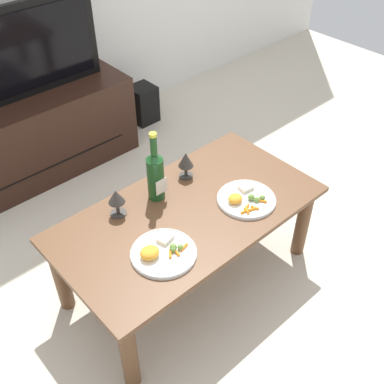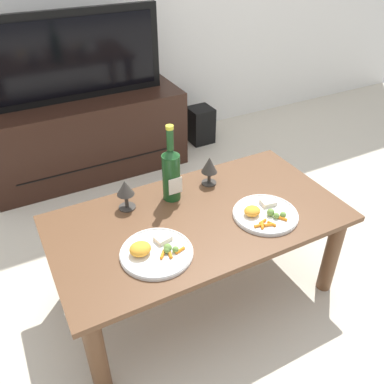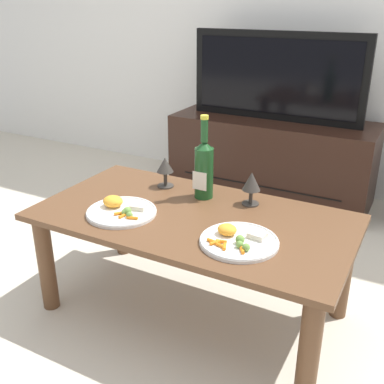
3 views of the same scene
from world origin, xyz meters
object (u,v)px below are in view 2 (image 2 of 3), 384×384
at_px(wine_bottle, 171,172).
at_px(dinner_plate_right, 265,214).
at_px(goblet_right, 209,166).
at_px(dining_table, 199,231).
at_px(floor_speaker, 200,125).
at_px(dinner_plate_left, 155,251).
at_px(tv_stand, 87,136).
at_px(tv_screen, 74,57).
at_px(goblet_left, 125,190).

distance_m(wine_bottle, dinner_plate_right, 0.44).
relative_size(goblet_right, dinner_plate_right, 0.51).
xyz_separation_m(dining_table, floor_speaker, (0.77, 1.38, -0.24)).
bearing_deg(dinner_plate_left, tv_stand, 85.21).
bearing_deg(tv_screen, floor_speaker, 1.42).
bearing_deg(goblet_right, dinner_plate_left, -142.25).
xyz_separation_m(floor_speaker, dinner_plate_left, (-1.03, -1.50, 0.33)).
xyz_separation_m(tv_stand, dinner_plate_right, (0.38, -1.48, 0.21)).
height_order(tv_screen, floor_speaker, tv_screen).
relative_size(dining_table, tv_stand, 0.96).
distance_m(floor_speaker, dinner_plate_left, 1.85).
bearing_deg(dinner_plate_left, dining_table, 25.84).
relative_size(dining_table, goblet_right, 8.85).
xyz_separation_m(dinner_plate_left, dinner_plate_right, (0.51, -0.00, -0.00)).
relative_size(tv_stand, goblet_left, 9.44).
bearing_deg(wine_bottle, dining_table, -76.85).
height_order(goblet_left, goblet_right, goblet_right).
xyz_separation_m(goblet_left, dinner_plate_right, (0.50, -0.33, -0.08)).
bearing_deg(tv_screen, goblet_right, -75.48).
distance_m(dining_table, tv_screen, 1.43).
bearing_deg(wine_bottle, goblet_right, 6.43).
relative_size(tv_stand, wine_bottle, 3.65).
bearing_deg(dinner_plate_right, tv_screen, 104.50).
xyz_separation_m(dining_table, dinner_plate_left, (-0.26, -0.12, 0.09)).
height_order(tv_stand, wine_bottle, wine_bottle).
distance_m(dinner_plate_left, dinner_plate_right, 0.51).
bearing_deg(goblet_right, dinner_plate_right, -75.59).
xyz_separation_m(dining_table, goblet_right, (0.16, 0.20, 0.17)).
relative_size(dinner_plate_left, dinner_plate_right, 1.00).
bearing_deg(wine_bottle, floor_speaker, 55.88).
bearing_deg(wine_bottle, dinner_plate_left, -125.35).
distance_m(wine_bottle, goblet_left, 0.21).
xyz_separation_m(wine_bottle, goblet_left, (-0.21, 0.02, -0.04)).
xyz_separation_m(dining_table, wine_bottle, (-0.04, 0.18, 0.22)).
xyz_separation_m(tv_stand, goblet_left, (-0.12, -1.15, 0.29)).
distance_m(dining_table, goblet_right, 0.31).
xyz_separation_m(floor_speaker, wine_bottle, (-0.81, -1.20, 0.46)).
bearing_deg(goblet_left, dining_table, -39.15).
height_order(dining_table, tv_screen, tv_screen).
distance_m(dining_table, dinner_plate_right, 0.29).
relative_size(wine_bottle, goblet_right, 2.53).
height_order(wine_bottle, goblet_left, wine_bottle).
relative_size(dining_table, dinner_plate_left, 4.49).
relative_size(floor_speaker, goblet_right, 2.00).
bearing_deg(dinner_plate_left, tv_screen, 85.20).
bearing_deg(dining_table, tv_stand, 95.61).
height_order(dining_table, dinner_plate_left, dinner_plate_left).
relative_size(floor_speaker, wine_bottle, 0.79).
height_order(goblet_left, dinner_plate_right, goblet_left).
distance_m(tv_screen, goblet_left, 1.18).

